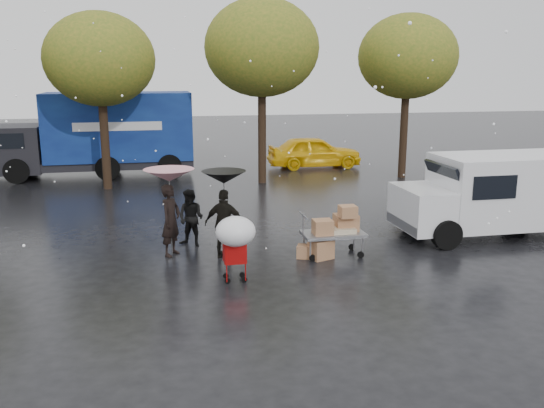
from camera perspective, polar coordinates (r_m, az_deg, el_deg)
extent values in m
plane|color=black|center=(13.22, -3.49, -6.40)|extent=(90.00, 90.00, 0.00)
imported|color=black|center=(14.10, -9.99, -1.60)|extent=(0.70, 0.77, 1.76)
imported|color=black|center=(14.81, -8.03, -1.39)|extent=(0.90, 0.86, 1.47)
imported|color=black|center=(13.77, -4.71, -1.98)|extent=(1.06, 0.74, 1.67)
cylinder|color=#4C4C4C|center=(14.07, -10.00, -1.15)|extent=(0.02, 0.02, 1.98)
cone|color=#D75869|center=(13.86, -10.17, 2.82)|extent=(1.21, 1.21, 0.30)
sphere|color=#4C4C4C|center=(13.86, -10.17, 2.94)|extent=(0.06, 0.06, 0.06)
cylinder|color=#4C4C4C|center=(13.73, -4.72, -1.38)|extent=(0.02, 0.02, 1.97)
cone|color=black|center=(13.52, -4.80, 2.66)|extent=(1.05, 1.05, 0.30)
sphere|color=#4C4C4C|center=(13.51, -4.80, 2.78)|extent=(0.06, 0.06, 0.06)
cube|color=slate|center=(14.01, 6.08, -2.96)|extent=(1.50, 0.80, 0.08)
cylinder|color=slate|center=(13.73, 3.12, -2.15)|extent=(0.04, 0.04, 0.60)
cube|color=#986142|center=(14.14, 7.33, -1.83)|extent=(0.55, 0.45, 0.40)
cube|color=#986142|center=(13.77, 5.04, -2.29)|extent=(0.45, 0.40, 0.35)
cube|color=#986142|center=(13.81, 7.51, -0.74)|extent=(0.40, 0.35, 0.28)
cube|color=tan|center=(13.99, 6.29, -2.55)|extent=(0.90, 0.55, 0.12)
cylinder|color=black|center=(13.69, 4.04, -5.37)|extent=(0.16, 0.05, 0.16)
cylinder|color=black|center=(14.27, 3.34, -4.57)|extent=(0.16, 0.05, 0.16)
cylinder|color=black|center=(14.05, 8.77, -5.00)|extent=(0.16, 0.05, 0.16)
cylinder|color=black|center=(14.62, 7.90, -4.24)|extent=(0.16, 0.05, 0.16)
cube|color=#A10909|center=(12.29, -3.72, -4.73)|extent=(0.47, 0.41, 0.45)
cylinder|color=#A10909|center=(12.01, -3.62, -3.32)|extent=(0.42, 0.02, 0.02)
cylinder|color=#4C4C4C|center=(12.03, -3.62, -3.64)|extent=(0.02, 0.02, 0.60)
ellipsoid|color=white|center=(11.97, -3.63, -2.72)|extent=(0.84, 0.84, 0.63)
cylinder|color=black|center=(12.32, -4.41, -7.61)|extent=(0.12, 0.04, 0.12)
cylinder|color=black|center=(12.61, -4.60, -7.11)|extent=(0.12, 0.04, 0.12)
cylinder|color=black|center=(12.36, -2.75, -7.50)|extent=(0.12, 0.04, 0.12)
cylinder|color=black|center=(12.66, -2.98, -7.00)|extent=(0.12, 0.04, 0.12)
cube|color=white|center=(16.85, 22.16, 1.33)|extent=(3.80, 2.00, 1.90)
cube|color=white|center=(15.74, 14.74, -0.40)|extent=(1.20, 1.95, 1.10)
cube|color=black|center=(15.82, 16.71, 2.70)|extent=(0.37, 1.70, 0.67)
cube|color=slate|center=(15.60, 12.85, -1.93)|extent=(0.12, 1.90, 0.25)
cylinder|color=black|center=(15.13, 16.91, -2.91)|extent=(0.76, 0.28, 0.76)
cylinder|color=black|center=(16.76, 13.83, -1.18)|extent=(0.76, 0.28, 0.76)
cylinder|color=black|center=(18.41, 23.15, -0.60)|extent=(0.76, 0.28, 0.76)
cube|color=navy|center=(25.44, -14.88, 7.48)|extent=(6.00, 2.50, 2.80)
cube|color=black|center=(26.09, -24.05, 5.03)|extent=(2.20, 2.40, 1.90)
cube|color=black|center=(25.70, -16.91, 3.91)|extent=(8.00, 2.30, 0.35)
cube|color=white|center=(24.17, -15.04, 7.43)|extent=(3.50, 0.03, 0.35)
cylinder|color=black|center=(25.04, -23.97, 3.00)|extent=(1.00, 0.30, 1.00)
cylinder|color=black|center=(27.26, -23.00, 3.83)|extent=(1.00, 0.30, 1.00)
cylinder|color=black|center=(24.47, -10.11, 3.72)|extent=(1.00, 0.30, 1.00)
cylinder|color=black|center=(26.74, -10.27, 4.51)|extent=(1.00, 0.30, 1.00)
cube|color=#986142|center=(13.87, 4.87, -4.46)|extent=(0.63, 0.57, 0.47)
cube|color=#986142|center=(13.91, 3.35, -4.72)|extent=(0.49, 0.44, 0.31)
imported|color=yellow|center=(26.76, 4.21, 5.18)|extent=(4.30, 1.75, 1.46)
cylinder|color=black|center=(22.51, -16.29, 7.07)|extent=(0.32, 0.32, 4.48)
ellipsoid|color=#415F1B|center=(22.41, -16.72, 13.58)|extent=(4.00, 4.00, 3.40)
cylinder|color=black|center=(22.83, -1.00, 8.19)|extent=(0.32, 0.32, 4.90)
ellipsoid|color=#415F1B|center=(22.76, -1.02, 15.24)|extent=(4.40, 4.40, 3.74)
cylinder|color=black|center=(24.67, 12.96, 7.91)|extent=(0.32, 0.32, 4.62)
ellipsoid|color=#415F1B|center=(24.59, 13.29, 14.04)|extent=(4.00, 4.00, 3.40)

